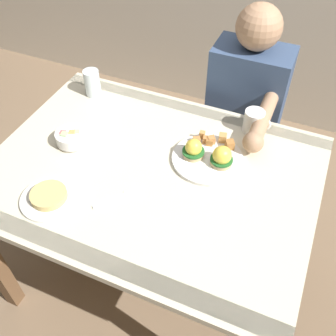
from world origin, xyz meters
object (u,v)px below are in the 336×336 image
at_px(eggs_benedict_plate, 209,155).
at_px(water_glass_near, 93,84).
at_px(dining_table, 151,189).
at_px(fork, 117,198).
at_px(side_plate, 49,197).
at_px(diner_person, 244,110).
at_px(fruit_bowl, 71,138).
at_px(coffee_mug, 254,121).

relative_size(eggs_benedict_plate, water_glass_near, 2.28).
relative_size(dining_table, fork, 8.93).
distance_m(dining_table, side_plate, 0.39).
bearing_deg(diner_person, fork, -108.04).
bearing_deg(fruit_bowl, eggs_benedict_plate, 13.21).
distance_m(eggs_benedict_plate, side_plate, 0.59).
distance_m(coffee_mug, side_plate, 0.83).
bearing_deg(side_plate, dining_table, 45.70).
bearing_deg(dining_table, fork, -106.45).
relative_size(eggs_benedict_plate, side_plate, 1.35).
bearing_deg(diner_person, coffee_mug, -69.71).
xyz_separation_m(coffee_mug, side_plate, (-0.55, -0.63, -0.04)).
relative_size(coffee_mug, side_plate, 0.56).
distance_m(fruit_bowl, side_plate, 0.29).
xyz_separation_m(fork, diner_person, (0.25, 0.77, -0.09)).
xyz_separation_m(dining_table, fruit_bowl, (-0.34, 0.01, 0.14)).
relative_size(dining_table, coffee_mug, 10.77).
bearing_deg(water_glass_near, fruit_bowl, -73.90).
bearing_deg(fork, coffee_mug, 57.64).
height_order(dining_table, water_glass_near, water_glass_near).
height_order(fork, diner_person, diner_person).
relative_size(dining_table, water_glass_near, 10.12).
xyz_separation_m(dining_table, water_glass_near, (-0.43, 0.33, 0.16)).
bearing_deg(water_glass_near, fork, -52.13).
bearing_deg(coffee_mug, water_glass_near, -177.08).
distance_m(dining_table, eggs_benedict_plate, 0.26).
height_order(water_glass_near, diner_person, diner_person).
bearing_deg(dining_table, coffee_mug, 51.74).
xyz_separation_m(water_glass_near, side_plate, (0.18, -0.59, -0.04)).
distance_m(coffee_mug, water_glass_near, 0.72).
height_order(fruit_bowl, coffee_mug, coffee_mug).
xyz_separation_m(fruit_bowl, side_plate, (0.09, -0.27, -0.02)).
xyz_separation_m(coffee_mug, diner_person, (-0.09, 0.24, -0.14)).
xyz_separation_m(eggs_benedict_plate, fork, (-0.23, -0.30, -0.02)).
bearing_deg(water_glass_near, eggs_benedict_plate, -17.65).
distance_m(side_plate, diner_person, 0.98).
relative_size(eggs_benedict_plate, coffee_mug, 2.42).
relative_size(eggs_benedict_plate, fork, 2.01).
distance_m(water_glass_near, diner_person, 0.71).
xyz_separation_m(water_glass_near, diner_person, (0.64, 0.27, -0.14)).
bearing_deg(fork, diner_person, 71.96).
bearing_deg(coffee_mug, eggs_benedict_plate, -115.31).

